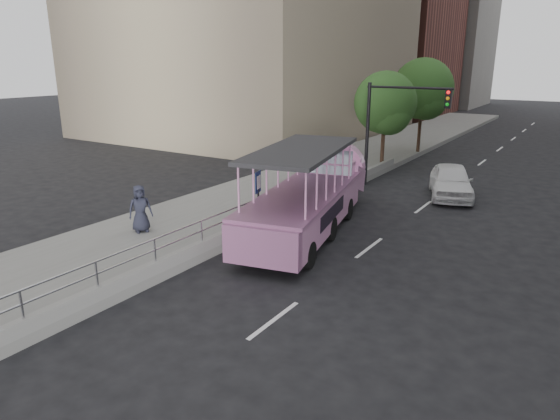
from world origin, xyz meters
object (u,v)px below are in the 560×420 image
Objects in this scene: pedestrian_far at (140,209)px; traffic_signal at (391,119)px; parking_sign at (258,195)px; street_tree_far at (424,91)px; street_tree_near at (386,105)px; car at (451,181)px; duck_boat at (311,197)px.

pedestrian_far is 0.33× the size of traffic_signal.
parking_sign is 0.38× the size of street_tree_far.
pedestrian_far is 0.30× the size of street_tree_near.
pedestrian_far is 22.05m from street_tree_far.
street_tree_far is (-1.40, 9.43, 0.81)m from traffic_signal.
parking_sign is (-4.50, -9.42, 0.78)m from car.
car is at bearing 64.47° from parking_sign.
street_tree_far is (3.20, 21.59, 3.15)m from pedestrian_far.
duck_boat reaches higher than car.
car is 6.68m from street_tree_near.
traffic_signal is at bearing -65.02° from street_tree_near.
street_tree_near is at bearing -91.91° from street_tree_far.
street_tree_near is 6.02m from street_tree_far.
pedestrian_far reaches higher than car.
pedestrian_far is 16.10m from street_tree_near.
car is 0.70× the size of street_tree_far.
car is (3.31, 7.58, -0.46)m from duck_boat.
parking_sign reaches higher than car.
traffic_signal is at bearing 9.06° from pedestrian_far.
duck_boat is at bearing -132.69° from car.
traffic_signal is 0.91× the size of street_tree_near.
street_tree_far is (0.20, 6.00, 0.49)m from street_tree_near.
traffic_signal is at bearing -81.57° from street_tree_far.
street_tree_far is at bearing 88.09° from street_tree_near.
traffic_signal is (4.60, 12.17, 2.34)m from pedestrian_far.
street_tree_far reaches higher than pedestrian_far.
parking_sign is 0.42× the size of street_tree_near.
pedestrian_far is 0.71× the size of parking_sign.
traffic_signal is at bearing 89.24° from duck_boat.
duck_boat is 5.98× the size of pedestrian_far.
street_tree_far is at bearing 90.32° from parking_sign.
duck_boat is at bearing -15.17° from pedestrian_far.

